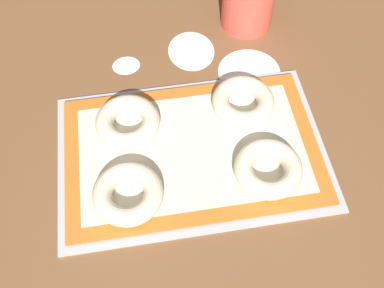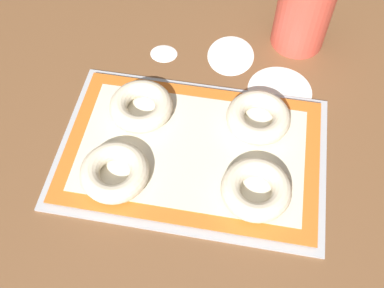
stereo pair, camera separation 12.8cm
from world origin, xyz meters
name	(u,v)px [view 1 (the left image)]	position (x,y,z in m)	size (l,w,h in m)	color
ground_plane	(195,144)	(0.00, 0.00, 0.00)	(2.80, 2.80, 0.00)	brown
baking_tray	(192,151)	(-0.01, -0.02, 0.00)	(0.43, 0.29, 0.01)	#B2B5BA
baking_mat	(192,150)	(-0.01, -0.02, 0.01)	(0.41, 0.26, 0.00)	orange
bagel_front_left	(128,193)	(-0.11, -0.09, 0.03)	(0.11, 0.11, 0.03)	beige
bagel_front_right	(268,168)	(0.10, -0.08, 0.03)	(0.11, 0.11, 0.03)	beige
bagel_back_left	(128,122)	(-0.10, 0.04, 0.03)	(0.11, 0.11, 0.03)	beige
bagel_back_right	(243,101)	(0.09, 0.06, 0.03)	(0.11, 0.11, 0.03)	beige
flour_patch_near	(126,65)	(-0.10, 0.19, 0.00)	(0.05, 0.05, 0.00)	white
flour_patch_far	(191,50)	(0.03, 0.21, 0.00)	(0.09, 0.10, 0.00)	white
flour_patch_side	(249,71)	(0.13, 0.14, 0.00)	(0.12, 0.11, 0.00)	white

